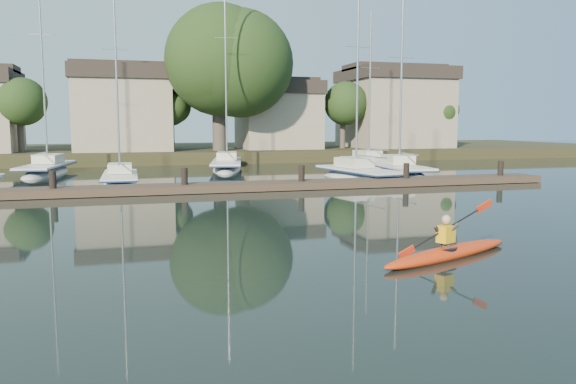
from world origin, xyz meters
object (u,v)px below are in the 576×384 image
object	(u,v)px
sailboat_4	(400,179)
dock	(245,186)
sailboat_3	(358,182)
sailboat_5	(47,176)
kayak	(448,250)
sailboat_6	(227,171)
sailboat_1	(120,187)
sailboat_7	(370,169)

from	to	relation	value
sailboat_4	dock	bearing A→B (deg)	-151.56
dock	sailboat_3	bearing A→B (deg)	25.82
sailboat_3	sailboat_5	size ratio (longest dim) A/B	0.87
kayak	sailboat_6	xyz separation A→B (m)	(-0.79, 28.86, -0.38)
sailboat_6	dock	bearing A→B (deg)	-84.54
dock	sailboat_5	world-z (taller)	sailboat_5
sailboat_3	sailboat_5	xyz separation A→B (m)	(-18.68, 9.12, 0.01)
kayak	sailboat_5	world-z (taller)	sailboat_5
sailboat_3	sailboat_5	world-z (taller)	sailboat_5
sailboat_1	sailboat_3	xyz separation A→B (m)	(13.84, -1.13, -0.03)
sailboat_6	sailboat_7	xyz separation A→B (m)	(11.24, -0.54, -0.01)
dock	sailboat_7	size ratio (longest dim) A/B	2.57
sailboat_4	sailboat_3	bearing A→B (deg)	-155.84
sailboat_4	sailboat_5	size ratio (longest dim) A/B	0.83
sailboat_1	sailboat_7	size ratio (longest dim) A/B	0.96
kayak	sailboat_5	distance (m)	31.19
sailboat_1	sailboat_6	distance (m)	11.33
sailboat_6	sailboat_7	distance (m)	11.25
sailboat_1	sailboat_5	xyz separation A→B (m)	(-4.84, 7.99, -0.02)
kayak	sailboat_3	world-z (taller)	sailboat_3
sailboat_1	sailboat_3	distance (m)	13.89
kayak	sailboat_7	xyz separation A→B (m)	(10.45, 28.32, -0.38)
sailboat_1	sailboat_7	world-z (taller)	sailboat_7
sailboat_4	sailboat_6	world-z (taller)	sailboat_6
dock	sailboat_5	distance (m)	16.89
dock	sailboat_7	world-z (taller)	sailboat_7
dock	sailboat_7	bearing A→B (deg)	45.65
sailboat_5	sailboat_3	bearing A→B (deg)	-18.55
kayak	dock	bearing A→B (deg)	75.35
sailboat_1	sailboat_5	bearing A→B (deg)	121.37
sailboat_1	sailboat_6	size ratio (longest dim) A/B	0.78
sailboat_1	sailboat_3	world-z (taller)	sailboat_3
sailboat_3	sailboat_4	world-z (taller)	sailboat_3
kayak	dock	distance (m)	15.60
sailboat_1	sailboat_6	world-z (taller)	sailboat_6
kayak	sailboat_4	xyz separation A→B (m)	(9.07, 20.44, -0.40)
sailboat_4	sailboat_5	world-z (taller)	sailboat_5
sailboat_5	sailboat_7	bearing A→B (deg)	7.48
sailboat_6	sailboat_5	bearing A→B (deg)	-166.26
sailboat_7	sailboat_3	bearing A→B (deg)	-122.86
dock	sailboat_7	xyz separation A→B (m)	(12.58, 12.87, -0.40)
sailboat_5	sailboat_4	bearing A→B (deg)	-12.12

